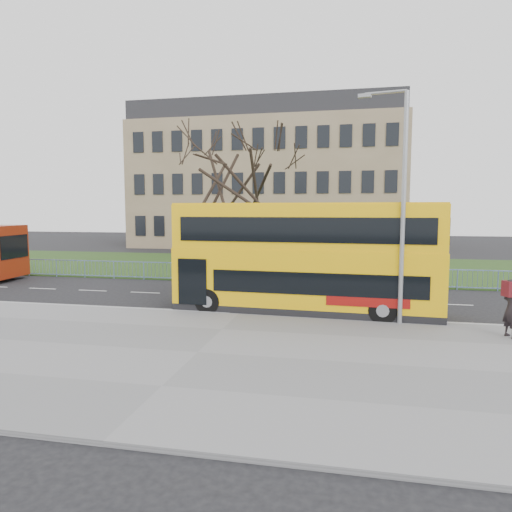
{
  "coord_description": "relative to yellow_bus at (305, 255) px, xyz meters",
  "views": [
    {
      "loc": [
        4.27,
        -19.13,
        4.28
      ],
      "look_at": [
        0.16,
        1.0,
        2.18
      ],
      "focal_mm": 32.0,
      "sensor_mm": 36.0,
      "label": 1
    }
  ],
  "objects": [
    {
      "name": "yellow_bus",
      "position": [
        0.0,
        0.0,
        0.0
      ],
      "size": [
        10.8,
        3.03,
        4.48
      ],
      "rotation": [
        0.0,
        0.0,
        -0.05
      ],
      "color": "yellow",
      "rests_on": "ground"
    },
    {
      "name": "pavement",
      "position": [
        -2.51,
        -6.24,
        -2.34
      ],
      "size": [
        80.0,
        10.5,
        0.12
      ],
      "primitive_type": "cube",
      "color": "slate",
      "rests_on": "ground"
    },
    {
      "name": "ground",
      "position": [
        -2.51,
        0.51,
        -2.4
      ],
      "size": [
        120.0,
        120.0,
        0.0
      ],
      "primitive_type": "plane",
      "color": "black",
      "rests_on": "ground"
    },
    {
      "name": "civic_building",
      "position": [
        -7.51,
        35.51,
        4.6
      ],
      "size": [
        30.0,
        15.0,
        14.0
      ],
      "primitive_type": "cube",
      "color": "#897356",
      "rests_on": "ground"
    },
    {
      "name": "bare_tree",
      "position": [
        -5.51,
        10.51,
        3.07
      ],
      "size": [
        7.56,
        7.56,
        10.8
      ],
      "primitive_type": null,
      "color": "black",
      "rests_on": "grass_verge"
    },
    {
      "name": "street_lamp",
      "position": [
        3.55,
        -1.47,
        2.29
      ],
      "size": [
        1.76,
        0.45,
        8.35
      ],
      "rotation": [
        0.0,
        0.0,
        -0.17
      ],
      "color": "gray",
      "rests_on": "pavement"
    },
    {
      "name": "grass_verge",
      "position": [
        -2.51,
        14.81,
        -2.36
      ],
      "size": [
        80.0,
        15.4,
        0.08
      ],
      "primitive_type": "cube",
      "color": "#233B15",
      "rests_on": "ground"
    },
    {
      "name": "guard_railing",
      "position": [
        -2.51,
        7.11,
        -1.85
      ],
      "size": [
        40.0,
        0.12,
        1.1
      ],
      "primitive_type": null,
      "color": "#677FB7",
      "rests_on": "ground"
    },
    {
      "name": "kerb",
      "position": [
        -2.51,
        -1.04,
        -2.33
      ],
      "size": [
        80.0,
        0.2,
        0.14
      ],
      "primitive_type": "cube",
      "color": "#98989B",
      "rests_on": "ground"
    },
    {
      "name": "pedestrian",
      "position": [
        7.0,
        -2.68,
        -1.32
      ],
      "size": [
        0.7,
        0.82,
        1.92
      ],
      "primitive_type": "imported",
      "rotation": [
        0.0,
        0.0,
        1.97
      ],
      "color": "black",
      "rests_on": "pavement"
    }
  ]
}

